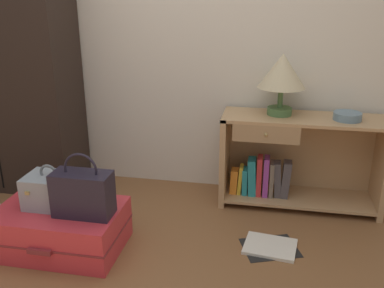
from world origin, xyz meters
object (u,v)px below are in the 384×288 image
Objects in this scene: bookshelf at (293,161)px; open_book_on_floor at (270,247)px; wardrobe at (3,60)px; bowl at (347,116)px; train_case at (50,190)px; suitcase_large at (61,228)px; table_lamp at (282,73)px; handbag at (83,193)px; bottle at (0,220)px.

bookshelf reaches higher than open_book_on_floor.
wardrobe is 4.99× the size of open_book_on_floor.
bookshelf is 6.07× the size of bowl.
wardrobe is 1.23m from train_case.
suitcase_large is at bearing -169.50° from open_book_on_floor.
wardrobe reaches higher than train_case.
bookshelf is 4.03× the size of train_case.
open_book_on_floor is at bearing -16.16° from wardrobe.
table_lamp is 1.51m from handbag.
bookshelf is at bearing 30.24° from train_case.
train_case is (-1.43, -0.83, 0.04)m from bookshelf.
bowl is 0.47× the size of open_book_on_floor.
suitcase_large is 0.32m from handbag.
handbag is 0.72m from bottle.
bowl is 0.66× the size of train_case.
table_lamp is 0.57× the size of suitcase_large.
open_book_on_floor is at bearing 10.50° from suitcase_large.
suitcase_large reaches higher than bottle.
handbag is (-1.19, -0.90, 0.07)m from bookshelf.
bookshelf is 5.35× the size of bottle.
train_case is 0.73× the size of handbag.
table_lamp is 1.52× the size of train_case.
table_lamp reaches higher than bowl.
wardrobe reaches higher than bookshelf.
table_lamp reaches higher than handbag.
bookshelf is 2.65× the size of table_lamp.
handbag reaches higher than bottle.
train_case is 0.70× the size of open_book_on_floor.
bowl reaches higher than bottle.
bowl is 1.95m from train_case.
train_case is at bearing -149.76° from bookshelf.
suitcase_large is 0.47m from bottle.
bowl is at bearing 53.12° from open_book_on_floor.
suitcase_large is at bearing 169.60° from handbag.
bookshelf is 1.63m from suitcase_large.
train_case is (-1.75, -0.80, -0.32)m from bowl.
table_lamp is 2.29× the size of bowl.
bookshelf is 0.63m from table_lamp.
wardrobe reaches higher than handbag.
handbag reaches higher than open_book_on_floor.
bookshelf is at bearing -7.56° from table_lamp.
bowl is at bearing -6.05° from table_lamp.
bowl is 2.36m from bottle.
wardrobe reaches higher than table_lamp.
open_book_on_floor is (-0.01, -0.65, -0.94)m from table_lamp.
bowl is at bearing 19.51° from bottle.
table_lamp is at bearing 172.44° from bookshelf.
bookshelf reaches higher than bottle.
bottle is at bearing -156.50° from bookshelf.
table_lamp reaches higher than open_book_on_floor.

